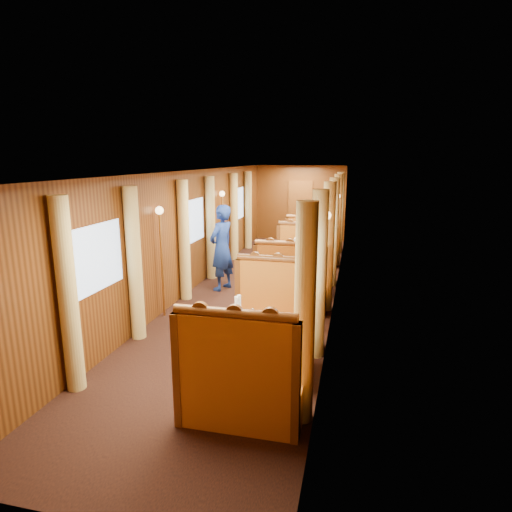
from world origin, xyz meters
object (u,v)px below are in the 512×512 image
(table_near, at_px, (261,350))
(banquette_mid_fwd, at_px, (290,289))
(tea_tray, at_px, (251,321))
(table_mid, at_px, (298,277))
(rose_vase_mid, at_px, (298,251))
(banquette_mid_aft, at_px, (304,263))
(banquette_far_fwd, at_px, (311,250))
(teapot_right, at_px, (260,320))
(banquette_near_aft, at_px, (276,318))
(banquette_far_aft, at_px, (318,236))
(rose_vase_far, at_px, (314,224))
(steward, at_px, (222,248))
(table_far, at_px, (315,244))
(teapot_left, at_px, (246,319))
(fruit_plate, at_px, (280,326))
(banquette_near_fwd, at_px, (240,387))
(teapot_back, at_px, (253,316))
(passenger, at_px, (303,251))

(table_near, distance_m, banquette_mid_fwd, 2.49)
(banquette_mid_fwd, relative_size, tea_tray, 3.94)
(table_mid, xyz_separation_m, banquette_mid_fwd, (0.00, -1.01, 0.05))
(table_near, distance_m, rose_vase_mid, 3.51)
(banquette_mid_aft, distance_m, banquette_far_fwd, 1.47)
(banquette_mid_aft, relative_size, banquette_far_fwd, 1.00)
(table_mid, xyz_separation_m, teapot_right, (0.02, -3.60, 0.44))
(banquette_near_aft, xyz_separation_m, banquette_far_aft, (0.00, 7.00, 0.00))
(banquette_near_aft, distance_m, rose_vase_far, 6.03)
(steward, bearing_deg, table_mid, 110.60)
(banquette_mid_fwd, distance_m, table_far, 4.51)
(tea_tray, bearing_deg, rose_vase_far, 89.27)
(table_mid, relative_size, teapot_left, 5.73)
(table_mid, bearing_deg, teapot_right, -89.75)
(table_mid, relative_size, tea_tray, 3.09)
(fruit_plate, xyz_separation_m, steward, (-1.88, 3.59, 0.14))
(steward, bearing_deg, banquette_far_fwd, 167.07)
(banquette_near_fwd, distance_m, table_far, 8.01)
(fruit_plate, bearing_deg, steward, 117.62)
(banquette_mid_aft, height_order, fruit_plate, banquette_mid_aft)
(teapot_left, xyz_separation_m, rose_vase_mid, (0.16, 3.60, 0.10))
(tea_tray, distance_m, teapot_back, 0.07)
(banquette_near_aft, distance_m, teapot_left, 1.23)
(tea_tray, bearing_deg, fruit_plate, -13.04)
(table_near, bearing_deg, banquette_mid_fwd, 90.00)
(teapot_left, bearing_deg, banquette_far_aft, 106.14)
(table_far, bearing_deg, banquette_far_fwd, -90.00)
(banquette_far_aft, height_order, teapot_left, banquette_far_aft)
(table_near, bearing_deg, rose_vase_far, 90.30)
(table_mid, bearing_deg, teapot_back, -91.78)
(teapot_left, height_order, teapot_back, teapot_left)
(table_far, height_order, banquette_far_fwd, banquette_far_fwd)
(banquette_near_aft, bearing_deg, banquette_mid_fwd, 90.00)
(banquette_near_aft, height_order, teapot_right, banquette_near_aft)
(teapot_right, xyz_separation_m, passenger, (-0.02, 4.40, -0.07))
(banquette_near_fwd, bearing_deg, banquette_mid_aft, 90.00)
(table_far, height_order, steward, steward)
(banquette_near_aft, height_order, banquette_far_fwd, same)
(banquette_near_aft, distance_m, table_far, 5.99)
(banquette_far_fwd, xyz_separation_m, teapot_right, (0.02, -6.08, 0.39))
(table_far, height_order, tea_tray, tea_tray)
(banquette_near_aft, distance_m, banquette_mid_fwd, 1.47)
(table_mid, height_order, teapot_left, teapot_left)
(table_mid, height_order, banquette_mid_aft, banquette_mid_aft)
(teapot_back, height_order, rose_vase_far, rose_vase_far)
(banquette_mid_aft, relative_size, teapot_back, 9.21)
(banquette_far_aft, relative_size, tea_tray, 3.94)
(table_near, bearing_deg, banquette_far_fwd, 90.00)
(banquette_near_fwd, distance_m, teapot_back, 1.11)
(banquette_mid_aft, height_order, tea_tray, banquette_mid_aft)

